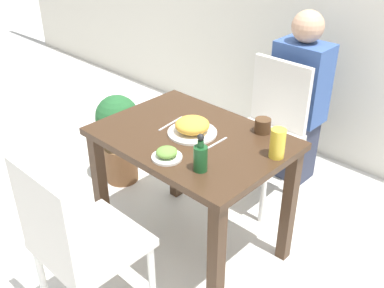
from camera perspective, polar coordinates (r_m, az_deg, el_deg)
ground_plane at (r=2.67m, az=0.00°, el=-12.78°), size 16.00×16.00×0.00m
dining_table at (r=2.30m, az=0.00°, el=-1.67°), size 0.95×0.69×0.73m
chair_near at (r=2.00m, az=-14.66°, el=-11.72°), size 0.42×0.42×0.90m
chair_far at (r=2.85m, az=9.59°, el=2.41°), size 0.42×0.42×0.90m
food_plate at (r=2.23m, az=0.04°, el=2.19°), size 0.25×0.25×0.09m
side_plate at (r=2.04m, az=-3.22°, el=-1.28°), size 0.14×0.14×0.05m
drink_cup at (r=2.27m, az=8.97°, el=2.31°), size 0.08×0.08×0.07m
juice_glass at (r=2.06m, az=10.81°, el=0.09°), size 0.07×0.07×0.14m
sauce_bottle at (r=1.93m, az=1.09°, el=-1.63°), size 0.06×0.06×0.18m
fork_utensil at (r=2.35m, az=-2.70°, el=2.62°), size 0.03×0.19×0.00m
spoon_utensil at (r=2.16m, az=3.01°, el=0.02°), size 0.01×0.17×0.00m
potted_plant_left at (r=3.05m, az=-9.29°, el=1.32°), size 0.29×0.29×0.64m
person_figure at (r=3.06m, az=13.36°, el=5.42°), size 0.34×0.22×1.17m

